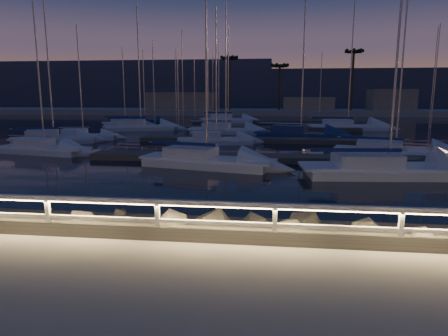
% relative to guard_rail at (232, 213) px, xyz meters
% --- Properties ---
extents(ground, '(400.00, 400.00, 0.00)m').
position_rel_guard_rail_xyz_m(ground, '(0.07, 0.00, -0.77)').
color(ground, gray).
rests_on(ground, ground).
extents(harbor_water, '(400.00, 440.00, 0.60)m').
position_rel_guard_rail_xyz_m(harbor_water, '(0.07, 31.22, -1.74)').
color(harbor_water, black).
rests_on(harbor_water, ground).
extents(guard_rail, '(44.11, 0.12, 1.06)m').
position_rel_guard_rail_xyz_m(guard_rail, '(0.00, 0.00, 0.00)').
color(guard_rail, silver).
rests_on(guard_rail, ground).
extents(floating_docks, '(22.00, 36.00, 0.40)m').
position_rel_guard_rail_xyz_m(floating_docks, '(0.07, 32.50, -1.17)').
color(floating_docks, '#5C534C').
rests_on(floating_docks, ground).
extents(far_shore, '(160.00, 14.00, 5.20)m').
position_rel_guard_rail_xyz_m(far_shore, '(-0.06, 74.05, -0.48)').
color(far_shore, gray).
rests_on(far_shore, ground).
extents(palm_left, '(3.00, 3.00, 11.20)m').
position_rel_guard_rail_xyz_m(palm_left, '(-7.93, 72.00, 9.36)').
color(palm_left, '#483421').
rests_on(palm_left, ground).
extents(palm_center, '(3.00, 3.00, 9.70)m').
position_rel_guard_rail_xyz_m(palm_center, '(2.07, 73.00, 8.01)').
color(palm_center, '#483421').
rests_on(palm_center, ground).
extents(palm_right, '(3.00, 3.00, 12.20)m').
position_rel_guard_rail_xyz_m(palm_right, '(16.07, 72.00, 10.26)').
color(palm_right, '#483421').
rests_on(palm_right, ground).
extents(distant_hills, '(230.00, 37.50, 18.00)m').
position_rel_guard_rail_xyz_m(distant_hills, '(-22.06, 133.69, 3.96)').
color(distant_hills, '#363E54').
rests_on(distant_hills, ground).
extents(sailboat_a, '(6.34, 3.26, 10.46)m').
position_rel_guard_rail_xyz_m(sailboat_a, '(-16.83, 25.86, -0.98)').
color(sailboat_a, silver).
rests_on(sailboat_a, ground).
extents(sailboat_b, '(7.07, 3.33, 11.63)m').
position_rel_guard_rail_xyz_m(sailboat_b, '(-15.62, 17.38, -0.97)').
color(sailboat_b, silver).
rests_on(sailboat_b, ground).
extents(sailboat_c, '(8.37, 4.14, 13.70)m').
position_rel_guard_rail_xyz_m(sailboat_c, '(-3.09, 13.58, -0.95)').
color(sailboat_c, silver).
rests_on(sailboat_c, ground).
extents(sailboat_d, '(9.38, 3.63, 15.49)m').
position_rel_guard_rail_xyz_m(sailboat_d, '(6.83, 11.98, -0.93)').
color(sailboat_d, silver).
rests_on(sailboat_d, ground).
extents(sailboat_e, '(7.24, 4.70, 12.13)m').
position_rel_guard_rail_xyz_m(sailboat_e, '(-18.13, 22.93, -0.94)').
color(sailboat_e, silver).
rests_on(sailboat_e, ground).
extents(sailboat_f, '(6.88, 3.14, 11.33)m').
position_rel_guard_rail_xyz_m(sailboat_f, '(-4.02, 24.29, -0.98)').
color(sailboat_f, silver).
rests_on(sailboat_f, ground).
extents(sailboat_g, '(9.08, 4.82, 14.85)m').
position_rel_guard_rail_xyz_m(sailboat_g, '(3.43, 29.55, -0.92)').
color(sailboat_g, navy).
rests_on(sailboat_g, ground).
extents(sailboat_h, '(8.40, 4.52, 13.70)m').
position_rel_guard_rail_xyz_m(sailboat_h, '(9.13, 18.78, -0.96)').
color(sailboat_h, silver).
rests_on(sailboat_h, ground).
extents(sailboat_i, '(6.26, 3.66, 10.37)m').
position_rel_guard_rail_xyz_m(sailboat_i, '(-18.92, 42.24, -0.98)').
color(sailboat_i, silver).
rests_on(sailboat_i, ground).
extents(sailboat_j, '(8.76, 4.05, 14.41)m').
position_rel_guard_rail_xyz_m(sailboat_j, '(-14.65, 35.83, -0.91)').
color(sailboat_j, silver).
rests_on(sailboat_j, ground).
extents(sailboat_k, '(8.27, 3.06, 13.74)m').
position_rel_guard_rail_xyz_m(sailboat_k, '(-4.31, 33.48, -0.95)').
color(sailboat_k, silver).
rests_on(sailboat_k, ground).
extents(sailboat_l, '(9.47, 3.06, 15.87)m').
position_rel_guard_rail_xyz_m(sailboat_l, '(9.59, 39.62, -0.92)').
color(sailboat_l, silver).
rests_on(sailboat_l, ground).
extents(sailboat_m, '(6.33, 3.63, 10.47)m').
position_rel_guard_rail_xyz_m(sailboat_m, '(-17.81, 47.27, -0.98)').
color(sailboat_m, navy).
rests_on(sailboat_m, ground).
extents(sailboat_n, '(8.49, 3.28, 14.12)m').
position_rel_guard_rail_xyz_m(sailboat_n, '(-5.95, 50.37, -0.91)').
color(sailboat_n, silver).
rests_on(sailboat_n, ground).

